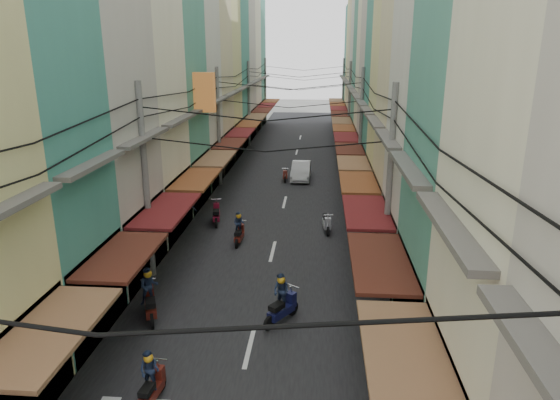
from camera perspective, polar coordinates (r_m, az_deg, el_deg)
The scene contains 14 objects.
ground at distance 18.80m, azimuth -2.61°, elevation -13.03°, with size 160.00×160.00×0.00m, color slate.
road at distance 37.40m, azimuth 1.19°, elevation 2.46°, with size 10.00×80.00×0.02m, color black.
sidewalk_left at distance 38.32m, azimuth -8.57°, elevation 2.66°, with size 3.00×80.00×0.06m, color gray.
sidewalk_right at distance 37.59m, azimuth 11.14°, elevation 2.24°, with size 3.00×80.00×0.06m, color gray.
building_row_left at distance 34.21m, azimuth -13.08°, elevation 17.22°, with size 7.80×67.67×23.70m.
building_row_right at distance 33.09m, azimuth 15.31°, elevation 16.45°, with size 7.80×68.98×22.59m.
utility_poles at distance 31.35m, azimuth 0.70°, elevation 11.86°, with size 10.20×66.13×8.20m.
white_car at distance 37.36m, azimuth 2.41°, elevation 2.41°, with size 4.56×1.79×1.61m, color #BDBCC0.
bicycle at distance 18.99m, azimuth 18.26°, elevation -13.63°, with size 0.66×1.77×1.22m, color black.
moving_scooters at distance 21.76m, azimuth -5.34°, elevation -7.11°, with size 6.86×26.14×1.97m.
parked_scooters at distance 14.66m, azimuth 15.02°, elevation -21.22°, with size 12.76×12.98×0.97m.
pedestrians at distance 21.33m, azimuth -13.41°, elevation -6.56°, with size 12.50×19.99×2.19m.
market_umbrella at distance 17.54m, azimuth 19.88°, elevation -8.82°, with size 2.22×2.22×2.35m.
traffic_sign at distance 15.42m, azimuth 18.72°, elevation -12.69°, with size 0.10×0.61×2.77m.
Camera 1 is at (2.14, -16.14, 9.40)m, focal length 32.00 mm.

